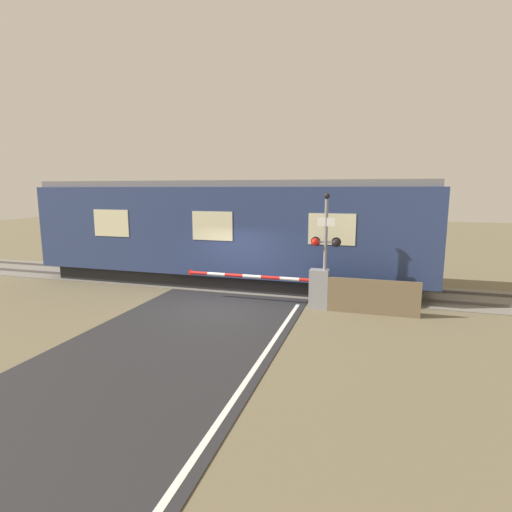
{
  "coord_description": "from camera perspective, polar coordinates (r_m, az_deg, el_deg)",
  "views": [
    {
      "loc": [
        4.7,
        -11.69,
        3.82
      ],
      "look_at": [
        0.79,
        1.46,
        1.51
      ],
      "focal_mm": 28.0,
      "sensor_mm": 36.0,
      "label": 1
    }
  ],
  "objects": [
    {
      "name": "ground_plane",
      "position": [
        13.16,
        -5.16,
        -7.35
      ],
      "size": [
        80.0,
        80.0,
        0.0
      ],
      "primitive_type": "plane",
      "color": "#6B6047"
    },
    {
      "name": "road_strip",
      "position": [
        7.08,
        -32.35,
        -24.59
      ],
      "size": [
        5.27,
        20.0,
        0.02
      ],
      "color": "#262628",
      "rests_on": "ground_plane"
    },
    {
      "name": "track_bed",
      "position": [
        16.19,
        -0.8,
        -4.01
      ],
      "size": [
        36.0,
        3.2,
        0.13
      ],
      "color": "slate",
      "rests_on": "ground_plane"
    },
    {
      "name": "train",
      "position": [
        16.14,
        -4.06,
        3.46
      ],
      "size": [
        15.63,
        3.18,
        4.13
      ],
      "color": "black",
      "rests_on": "ground_plane"
    },
    {
      "name": "crossing_barrier",
      "position": [
        13.08,
        7.59,
        -4.43
      ],
      "size": [
        4.92,
        0.44,
        1.27
      ],
      "color": "gray",
      "rests_on": "ground_plane"
    },
    {
      "name": "signal_post",
      "position": [
        12.73,
        9.9,
        1.64
      ],
      "size": [
        0.95,
        0.26,
        3.7
      ],
      "color": "gray",
      "rests_on": "ground_plane"
    },
    {
      "name": "roadside_fence",
      "position": [
        12.78,
        15.7,
        -5.63
      ],
      "size": [
        3.05,
        0.06,
        1.1
      ],
      "color": "#726047",
      "rests_on": "ground_plane"
    }
  ]
}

